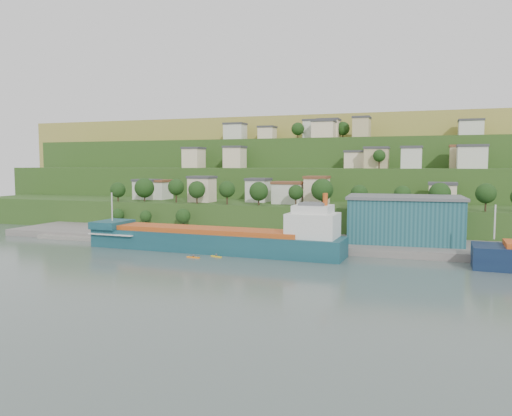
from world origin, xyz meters
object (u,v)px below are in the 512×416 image
at_px(cargo_ship_near, 221,241).
at_px(kayak_orange, 193,257).
at_px(warehouse, 404,219).
at_px(caravan, 120,229).

xyz_separation_m(cargo_ship_near, kayak_orange, (-3.10, -10.24, -2.68)).
bearing_deg(warehouse, cargo_ship_near, -159.04).
bearing_deg(kayak_orange, cargo_ship_near, 77.45).
height_order(warehouse, kayak_orange, warehouse).
relative_size(warehouse, kayak_orange, 9.07).
distance_m(cargo_ship_near, caravan, 43.29).
relative_size(cargo_ship_near, warehouse, 2.24).
xyz_separation_m(caravan, kayak_orange, (37.93, -24.05, -2.34)).
height_order(cargo_ship_near, kayak_orange, cargo_ship_near).
bearing_deg(warehouse, kayak_orange, -151.20).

